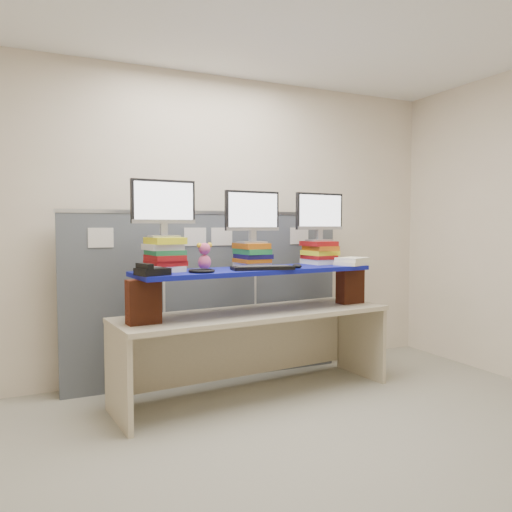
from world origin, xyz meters
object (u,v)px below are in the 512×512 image
blue_board (256,271)px  desk_phone (151,271)px  monitor_left (164,205)px  desk (256,328)px  monitor_right (319,214)px  monitor_center (252,214)px  keyboard (263,268)px

blue_board → desk_phone: bearing=-171.8°
blue_board → monitor_left: monitor_left is taller
desk → desk_phone: desk_phone is taller
blue_board → desk_phone: desk_phone is taller
monitor_right → desk_phone: monitor_right is taller
monitor_center → desk_phone: monitor_center is taller
desk → monitor_left: (-0.74, 0.05, 1.00)m
monitor_left → keyboard: size_ratio=0.98×
monitor_center → desk_phone: size_ratio=2.06×
monitor_center → keyboard: size_ratio=0.98×
monitor_right → desk_phone: (-1.62, -0.41, -0.42)m
desk → monitor_center: monitor_center is taller
desk → monitor_right: monitor_right is taller
blue_board → keyboard: 0.15m
monitor_left → desk: bearing=-9.1°
monitor_center → keyboard: monitor_center is taller
blue_board → desk: bearing=0.0°
monitor_center → keyboard: 0.51m
blue_board → monitor_right: monitor_right is taller
monitor_left → monitor_center: bearing=0.0°
monitor_left → keyboard: (0.73, -0.19, -0.49)m
desk → blue_board: blue_board is taller
desk → keyboard: size_ratio=4.64×
desk → keyboard: 0.53m
blue_board → desk_phone: (-0.90, -0.22, 0.05)m
monitor_left → monitor_center: size_ratio=1.00×
desk → blue_board: size_ratio=1.19×
monitor_left → desk_phone: monitor_left is taller
keyboard → desk_phone: bearing=-166.9°
monitor_center → monitor_left: bearing=-180.0°
monitor_center → monitor_right: 0.70m
desk → monitor_center: 0.95m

